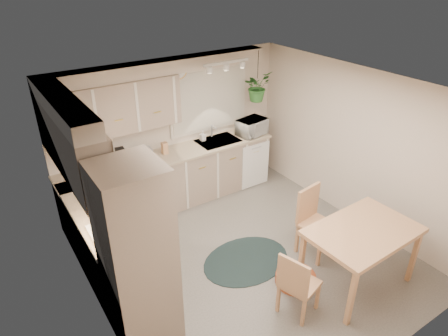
{
  "coord_description": "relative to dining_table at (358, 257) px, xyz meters",
  "views": [
    {
      "loc": [
        -2.68,
        -3.48,
        3.74
      ],
      "look_at": [
        -0.0,
        0.55,
        1.17
      ],
      "focal_mm": 32.0,
      "sensor_mm": 36.0,
      "label": 1
    }
  ],
  "objects": [
    {
      "name": "pet_bed",
      "position": [
        -0.64,
        0.41,
        -0.36
      ],
      "size": [
        0.54,
        0.54,
        0.12
      ],
      "primitive_type": "cylinder",
      "rotation": [
        0.0,
        0.0,
        0.04
      ],
      "color": "#A34520",
      "rests_on": "floor"
    },
    {
      "name": "wall_clock",
      "position": [
        -0.72,
        3.25,
        1.76
      ],
      "size": [
        0.3,
        0.03,
        0.3
      ],
      "primitive_type": "cylinder",
      "rotation": [
        1.57,
        0.0,
        0.0
      ],
      "color": "gold",
      "rests_on": "wall_back"
    },
    {
      "name": "window_frame",
      "position": [
        -0.17,
        3.26,
        1.18
      ],
      "size": [
        1.5,
        0.02,
        1.1
      ],
      "primitive_type": "cube",
      "color": "beige",
      "rests_on": "wall_back"
    },
    {
      "name": "base_cab_left",
      "position": [
        -2.57,
        2.05,
        0.03
      ],
      "size": [
        0.6,
        1.85,
        0.9
      ],
      "primitive_type": "cube",
      "color": "gray",
      "rests_on": "floor"
    },
    {
      "name": "coffee_maker",
      "position": [
        -1.91,
        2.98,
        0.67
      ],
      "size": [
        0.19,
        0.22,
        0.29
      ],
      "primitive_type": "cube",
      "rotation": [
        0.0,
        0.0,
        -0.13
      ],
      "color": "black",
      "rests_on": "counter_back"
    },
    {
      "name": "soffit_back",
      "position": [
        -1.07,
        3.13,
        1.88
      ],
      "size": [
        3.6,
        0.3,
        0.2
      ],
      "primitive_type": "cube",
      "color": "beige",
      "rests_on": "wall_back"
    },
    {
      "name": "toaster",
      "position": [
        -1.55,
        3.0,
        0.61
      ],
      "size": [
        0.33,
        0.21,
        0.19
      ],
      "primitive_type": "cube",
      "rotation": [
        0.0,
        0.0,
        -0.11
      ],
      "color": "#B5B9BE",
      "rests_on": "counter_back"
    },
    {
      "name": "range_hood",
      "position": [
        -2.57,
        1.48,
        0.98
      ],
      "size": [
        0.4,
        0.6,
        0.14
      ],
      "primitive_type": "cube",
      "color": "silver",
      "rests_on": "upper_cab_left"
    },
    {
      "name": "wall_back",
      "position": [
        -0.87,
        3.28,
        0.78
      ],
      "size": [
        4.0,
        0.04,
        2.4
      ],
      "primitive_type": "cube",
      "color": "beige",
      "rests_on": "floor"
    },
    {
      "name": "track_light_bar",
      "position": [
        -0.17,
        2.73,
        1.91
      ],
      "size": [
        0.8,
        0.04,
        0.04
      ],
      "primitive_type": "cube",
      "color": "silver",
      "rests_on": "ceiling"
    },
    {
      "name": "wall_front",
      "position": [
        -0.87,
        -0.92,
        0.78
      ],
      "size": [
        4.0,
        0.04,
        2.4
      ],
      "primitive_type": "cube",
      "color": "beige",
      "rests_on": "floor"
    },
    {
      "name": "soffit_left",
      "position": [
        -2.72,
        2.18,
        1.88
      ],
      "size": [
        0.3,
        2.0,
        0.2
      ],
      "primitive_type": "cube",
      "color": "beige",
      "rests_on": "wall_left"
    },
    {
      "name": "wall_oven_face",
      "position": [
        -2.23,
        0.8,
        0.63
      ],
      "size": [
        0.02,
        0.56,
        0.58
      ],
      "primitive_type": "cube",
      "color": "silver",
      "rests_on": "oven_stack"
    },
    {
      "name": "oven_stack",
      "position": [
        -2.55,
        0.8,
        0.63
      ],
      "size": [
        0.65,
        0.65,
        2.1
      ],
      "primitive_type": "cube",
      "color": "gray",
      "rests_on": "floor"
    },
    {
      "name": "wall_right",
      "position": [
        1.13,
        1.18,
        0.78
      ],
      "size": [
        0.04,
        4.2,
        2.4
      ],
      "primitive_type": "cube",
      "color": "beige",
      "rests_on": "floor"
    },
    {
      "name": "dishwasher_front",
      "position": [
        0.43,
        2.67,
        0.01
      ],
      "size": [
        0.58,
        0.02,
        0.83
      ],
      "primitive_type": "cube",
      "color": "silver",
      "rests_on": "base_cab_back"
    },
    {
      "name": "wall_left",
      "position": [
        -2.87,
        1.18,
        0.78
      ],
      "size": [
        0.04,
        4.2,
        2.4
      ],
      "primitive_type": "cube",
      "color": "beige",
      "rests_on": "floor"
    },
    {
      "name": "knife_block",
      "position": [
        -1.15,
        3.03,
        0.62
      ],
      "size": [
        0.09,
        0.09,
        0.19
      ],
      "primitive_type": "cube",
      "rotation": [
        0.0,
        0.0,
        0.02
      ],
      "color": "tan",
      "rests_on": "counter_back"
    },
    {
      "name": "microwave",
      "position": [
        0.48,
        2.88,
        0.7
      ],
      "size": [
        0.56,
        0.38,
        0.35
      ],
      "primitive_type": "imported",
      "rotation": [
        0.0,
        0.0,
        0.19
      ],
      "color": "silver",
      "rests_on": "counter_back"
    },
    {
      "name": "sink",
      "position": [
        -0.17,
        2.98,
        0.48
      ],
      "size": [
        0.7,
        0.48,
        0.1
      ],
      "primitive_type": "cube",
      "color": "#B5B9BE",
      "rests_on": "counter_back"
    },
    {
      "name": "chair_left",
      "position": [
        -0.93,
        0.07,
        0.02
      ],
      "size": [
        0.51,
        0.51,
        0.87
      ],
      "primitive_type": "cube",
      "rotation": [
        0.0,
        0.0,
        -1.28
      ],
      "color": "tan",
      "rests_on": "floor"
    },
    {
      "name": "soap_bottle",
      "position": [
        -0.39,
        3.13,
        0.56
      ],
      "size": [
        0.1,
        0.19,
        0.08
      ],
      "primitive_type": "imported",
      "rotation": [
        0.0,
        0.0,
        0.11
      ],
      "color": "silver",
      "rests_on": "counter_back"
    },
    {
      "name": "dining_table",
      "position": [
        0.0,
        0.0,
        0.0
      ],
      "size": [
        1.36,
        0.93,
        0.84
      ],
      "primitive_type": "cube",
      "rotation": [
        0.0,
        0.0,
        0.03
      ],
      "color": "tan",
      "rests_on": "floor"
    },
    {
      "name": "counter_left",
      "position": [
        -2.56,
        2.05,
        0.5
      ],
      "size": [
        0.64,
        1.89,
        0.04
      ],
      "primitive_type": "cube",
      "color": "tan",
      "rests_on": "base_cab_left"
    },
    {
      "name": "braided_rug",
      "position": [
        -0.92,
        1.1,
        -0.41
      ],
      "size": [
        1.26,
        0.95,
        0.01
      ],
      "primitive_type": "ellipsoid",
      "rotation": [
        0.0,
        0.0,
        -0.0
      ],
      "color": "black",
      "rests_on": "floor"
    },
    {
      "name": "window_blinds",
      "position": [
        -0.17,
        3.25,
        1.18
      ],
      "size": [
        1.4,
        0.02,
        1.0
      ],
      "primitive_type": "cube",
      "color": "beige",
      "rests_on": "wall_back"
    },
    {
      "name": "hanging_plant",
      "position": [
        0.56,
        2.88,
        1.33
      ],
      "size": [
        0.55,
        0.59,
        0.39
      ],
      "primitive_type": "imported",
      "rotation": [
        0.0,
        0.0,
        0.23
      ],
      "color": "#2B6428",
      "rests_on": "ceiling"
    },
    {
      "name": "ceiling",
      "position": [
        -0.87,
        1.18,
        1.98
      ],
      "size": [
        4.2,
        4.2,
        0.0
      ],
      "primitive_type": "plane",
      "color": "white",
      "rests_on": "wall_back"
    },
    {
      "name": "upper_cab_left",
      "position": [
        -2.7,
        2.18,
        1.41
      ],
      "size": [
        0.35,
        2.0,
        0.75
      ],
      "primitive_type": "cube",
      "color": "gray",
      "rests_on": "wall_left"
    },
    {
      "name": "floor",
      "position": [
        -0.87,
        1.18,
        -0.42
      ],
      "size": [
        4.2,
        4.2,
        0.0
      ],
      "primitive_type": "plane",
      "color": "slate",
      "rests_on": "ground"
    },
    {
      "name": "chair_back",
      "position": [
        0.01,
        0.71,
        0.08
      ],
      "size": [
        0.52,
        0.52,
        0.99
      ],
      "primitive_type": "cube",
      "rotation": [
        0.0,
        0.0,
        3.28
      ],
      "color": "tan",
      "rests_on": "floor"
    },
    {
      "name": "base_cab_back",
      "position": [
        -1.07,
        2.98,
        0.03
      ],
      "size": [
        3.6,
        0.6,
        0.9
      ],
      "primitive_type": "cube",
      "color": "gray",
      "rests_on": "floor"
    },
    {
      "name": "cooktop",
      "position": [
        -2.55,
        1.48,
        0.53
      ],
      "size": [
        0.52,
        0.58,
        0.02
      ],
      "primitive_type": "cube",
      "color": "silver",
      "rests_on": "counter_left"
    },
    {
      "name": "upper_cab_back",
      "position": [
        -1.87,
        3.1,
        1.41
      ],
      "size": [
        2.0,
        0.35,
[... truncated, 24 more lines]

